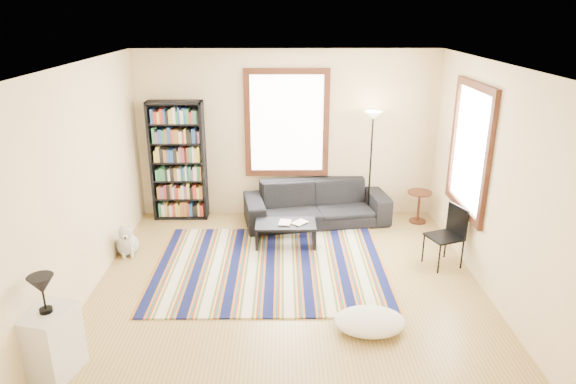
{
  "coord_description": "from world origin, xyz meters",
  "views": [
    {
      "loc": [
        -0.07,
        -5.9,
        3.39
      ],
      "look_at": [
        0.0,
        0.5,
        1.1
      ],
      "focal_mm": 32.0,
      "sensor_mm": 36.0,
      "label": 1
    }
  ],
  "objects_px": {
    "bookshelf": "(178,161)",
    "floor_lamp": "(370,168)",
    "side_table": "(419,207)",
    "sofa": "(316,203)",
    "floor_cushion": "(370,321)",
    "white_cabinet": "(52,343)",
    "coffee_table": "(286,234)",
    "dog": "(127,238)",
    "folding_chair": "(444,237)"
  },
  "relations": [
    {
      "from": "bookshelf",
      "to": "floor_lamp",
      "type": "xyz_separation_m",
      "value": [
        3.18,
        -0.17,
        -0.07
      ]
    },
    {
      "from": "floor_lamp",
      "to": "side_table",
      "type": "height_order",
      "value": "floor_lamp"
    },
    {
      "from": "sofa",
      "to": "bookshelf",
      "type": "distance_m",
      "value": 2.4
    },
    {
      "from": "floor_cushion",
      "to": "white_cabinet",
      "type": "distance_m",
      "value": 3.29
    },
    {
      "from": "white_cabinet",
      "to": "coffee_table",
      "type": "bearing_deg",
      "value": 66.45
    },
    {
      "from": "bookshelf",
      "to": "sofa",
      "type": "bearing_deg",
      "value": -6.71
    },
    {
      "from": "floor_lamp",
      "to": "dog",
      "type": "xyz_separation_m",
      "value": [
        -3.71,
        -1.25,
        -0.68
      ]
    },
    {
      "from": "side_table",
      "to": "folding_chair",
      "type": "height_order",
      "value": "folding_chair"
    },
    {
      "from": "coffee_table",
      "to": "dog",
      "type": "xyz_separation_m",
      "value": [
        -2.31,
        -0.28,
        0.07
      ]
    },
    {
      "from": "floor_lamp",
      "to": "white_cabinet",
      "type": "height_order",
      "value": "floor_lamp"
    },
    {
      "from": "coffee_table",
      "to": "dog",
      "type": "distance_m",
      "value": 2.33
    },
    {
      "from": "floor_cushion",
      "to": "sofa",
      "type": "bearing_deg",
      "value": 97.7
    },
    {
      "from": "floor_lamp",
      "to": "folding_chair",
      "type": "relative_size",
      "value": 2.16
    },
    {
      "from": "sofa",
      "to": "white_cabinet",
      "type": "height_order",
      "value": "white_cabinet"
    },
    {
      "from": "bookshelf",
      "to": "white_cabinet",
      "type": "relative_size",
      "value": 2.86
    },
    {
      "from": "coffee_table",
      "to": "floor_cushion",
      "type": "height_order",
      "value": "coffee_table"
    },
    {
      "from": "floor_cushion",
      "to": "dog",
      "type": "bearing_deg",
      "value": 149.44
    },
    {
      "from": "floor_lamp",
      "to": "dog",
      "type": "relative_size",
      "value": 3.76
    },
    {
      "from": "sofa",
      "to": "side_table",
      "type": "distance_m",
      "value": 1.72
    },
    {
      "from": "coffee_table",
      "to": "floor_lamp",
      "type": "height_order",
      "value": "floor_lamp"
    },
    {
      "from": "dog",
      "to": "white_cabinet",
      "type": "bearing_deg",
      "value": -103.61
    },
    {
      "from": "coffee_table",
      "to": "white_cabinet",
      "type": "distance_m",
      "value": 3.69
    },
    {
      "from": "sofa",
      "to": "floor_lamp",
      "type": "distance_m",
      "value": 1.07
    },
    {
      "from": "side_table",
      "to": "white_cabinet",
      "type": "height_order",
      "value": "white_cabinet"
    },
    {
      "from": "coffee_table",
      "to": "floor_lamp",
      "type": "relative_size",
      "value": 0.48
    },
    {
      "from": "folding_chair",
      "to": "side_table",
      "type": "bearing_deg",
      "value": 67.4
    },
    {
      "from": "floor_cushion",
      "to": "folding_chair",
      "type": "bearing_deg",
      "value": 50.59
    },
    {
      "from": "side_table",
      "to": "white_cabinet",
      "type": "bearing_deg",
      "value": -140.07
    },
    {
      "from": "folding_chair",
      "to": "white_cabinet",
      "type": "distance_m",
      "value": 4.98
    },
    {
      "from": "coffee_table",
      "to": "sofa",
      "type": "bearing_deg",
      "value": 59.26
    },
    {
      "from": "sofa",
      "to": "dog",
      "type": "distance_m",
      "value": 3.05
    },
    {
      "from": "coffee_table",
      "to": "dog",
      "type": "bearing_deg",
      "value": -173.01
    },
    {
      "from": "bookshelf",
      "to": "dog",
      "type": "height_order",
      "value": "bookshelf"
    },
    {
      "from": "floor_cushion",
      "to": "floor_lamp",
      "type": "relative_size",
      "value": 0.43
    },
    {
      "from": "folding_chair",
      "to": "bookshelf",
      "type": "bearing_deg",
      "value": 134.72
    },
    {
      "from": "sofa",
      "to": "white_cabinet",
      "type": "bearing_deg",
      "value": -136.01
    },
    {
      "from": "bookshelf",
      "to": "folding_chair",
      "type": "relative_size",
      "value": 2.33
    },
    {
      "from": "floor_cushion",
      "to": "dog",
      "type": "height_order",
      "value": "dog"
    },
    {
      "from": "bookshelf",
      "to": "coffee_table",
      "type": "relative_size",
      "value": 2.22
    },
    {
      "from": "sofa",
      "to": "folding_chair",
      "type": "height_order",
      "value": "folding_chair"
    },
    {
      "from": "bookshelf",
      "to": "side_table",
      "type": "xyz_separation_m",
      "value": [
        4.01,
        -0.27,
        -0.73
      ]
    },
    {
      "from": "sofa",
      "to": "bookshelf",
      "type": "relative_size",
      "value": 1.17
    },
    {
      "from": "side_table",
      "to": "dog",
      "type": "xyz_separation_m",
      "value": [
        -4.54,
        -1.15,
        -0.02
      ]
    },
    {
      "from": "coffee_table",
      "to": "side_table",
      "type": "height_order",
      "value": "side_table"
    },
    {
      "from": "white_cabinet",
      "to": "folding_chair",
      "type": "bearing_deg",
      "value": 41.11
    },
    {
      "from": "sofa",
      "to": "folding_chair",
      "type": "bearing_deg",
      "value": -52.24
    },
    {
      "from": "floor_cushion",
      "to": "folding_chair",
      "type": "relative_size",
      "value": 0.94
    },
    {
      "from": "side_table",
      "to": "folding_chair",
      "type": "bearing_deg",
      "value": -91.86
    },
    {
      "from": "floor_lamp",
      "to": "dog",
      "type": "distance_m",
      "value": 3.97
    },
    {
      "from": "folding_chair",
      "to": "dog",
      "type": "xyz_separation_m",
      "value": [
        -4.49,
        0.39,
        -0.18
      ]
    }
  ]
}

